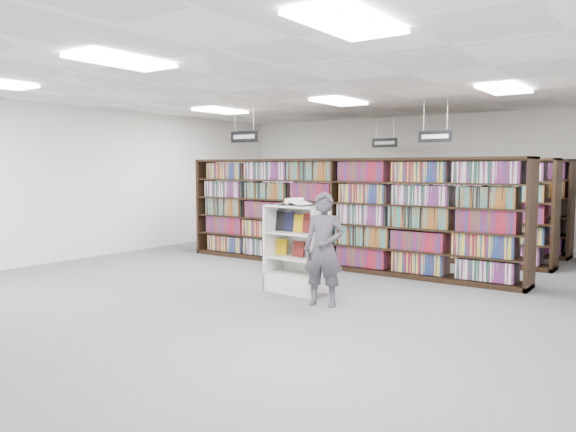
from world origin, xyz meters
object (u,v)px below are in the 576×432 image
Objects in this scene: bookshelf_row_near at (339,213)px; shopper at (324,249)px; open_book at (295,203)px; endcap_display at (298,262)px.

bookshelf_row_near is 3.03m from shopper.
bookshelf_row_near reaches higher than open_book.
bookshelf_row_near reaches higher than endcap_display.
shopper is at bearing -22.61° from open_book.
bookshelf_row_near is at bearing 101.89° from shopper.
endcap_display is 1.85× the size of open_book.
bookshelf_row_near is 2.35m from endcap_display.
open_book is (-0.04, -0.03, 0.92)m from endcap_display.
shopper is (1.34, -2.70, -0.26)m from bookshelf_row_near.
open_book is 1.11m from shopper.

